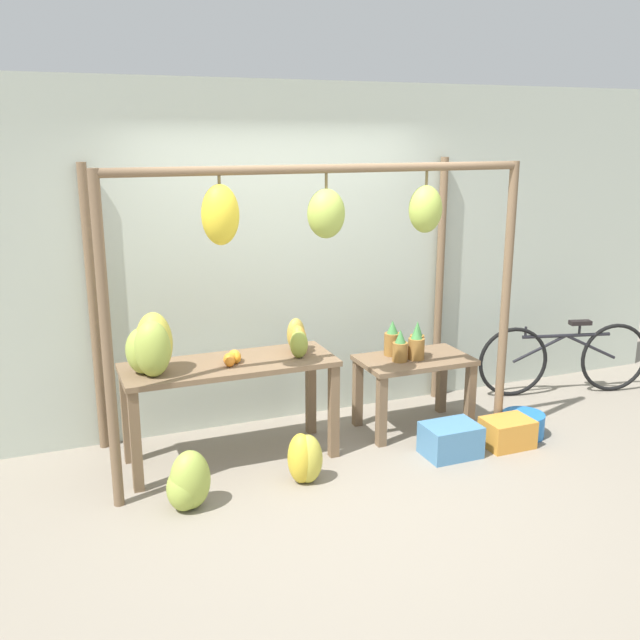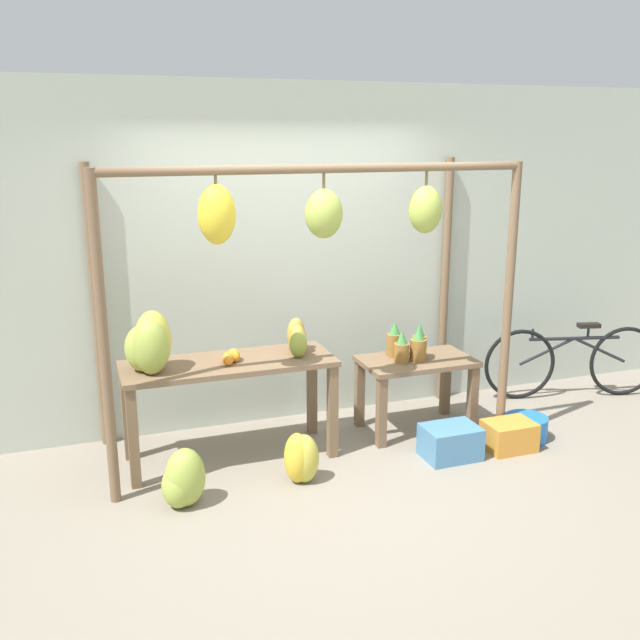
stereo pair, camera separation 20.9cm
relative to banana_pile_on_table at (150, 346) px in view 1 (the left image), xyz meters
The scene contains 15 objects.
ground_plane 1.70m from the banana_pile_on_table, 32.36° to the right, with size 20.00×20.00×0.00m, color gray.
shop_wall_back 1.45m from the banana_pile_on_table, 31.31° to the left, with size 8.00×0.08×2.80m.
stall_awning 1.34m from the banana_pile_on_table, ahead, with size 3.06×1.13×2.19m.
display_table_main 0.65m from the banana_pile_on_table, ahead, with size 1.56×0.58×0.77m.
display_table_side 2.18m from the banana_pile_on_table, ahead, with size 0.91×0.54×0.61m.
banana_pile_on_table is the anchor object (origin of this frame).
orange_pile 0.60m from the banana_pile_on_table, ahead, with size 0.15×0.20×0.09m.
pineapple_cluster 2.07m from the banana_pile_on_table, ahead, with size 0.30×0.30×0.31m.
banana_pile_ground_left 0.98m from the banana_pile_on_table, 79.64° to the right, with size 0.34×0.33×0.40m.
banana_pile_ground_right 1.33m from the banana_pile_on_table, 28.78° to the right, with size 0.27×0.25×0.37m.
fruit_crate_white 2.35m from the banana_pile_on_table, 13.64° to the right, with size 0.42×0.31×0.25m.
blue_bucket 3.03m from the banana_pile_on_table, ahead, with size 0.34×0.34×0.19m.
parked_bicycle 3.89m from the banana_pile_on_table, ahead, with size 1.63×0.45×0.71m.
papaya_pile 1.11m from the banana_pile_on_table, ahead, with size 0.20×0.33×0.26m.
fruit_crate_purple 2.82m from the banana_pile_on_table, 11.62° to the right, with size 0.37×0.28×0.22m.
Camera 1 is at (-1.85, -4.06, 2.39)m, focal length 40.00 mm.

